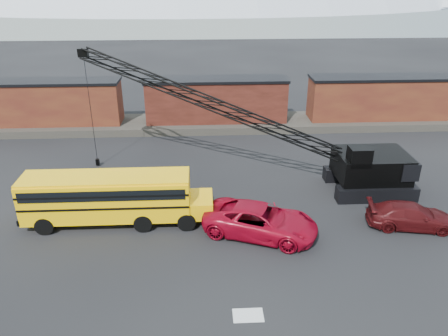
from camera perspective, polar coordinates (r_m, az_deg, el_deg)
The scene contains 10 objects.
ground at distance 24.09m, azimuth 0.97°, elevation -12.19°, with size 160.00×160.00×0.00m, color black.
gravel_berm at distance 43.58m, azimuth -0.98°, elevation 5.84°, with size 120.00×5.00×0.70m, color #433E37.
boxcar_west_near at distance 45.25m, azimuth -21.91°, elevation 7.97°, with size 13.70×3.10×4.17m.
boxcar_mid at distance 42.86m, azimuth -1.01°, elevation 8.89°, with size 13.70×3.10×4.17m.
boxcar_east_near at distance 46.23m, azimuth 19.47°, elevation 8.67°, with size 13.70×3.10×4.17m.
snow_patch at distance 21.07m, azimuth 3.17°, elevation -18.66°, with size 1.40×0.90×0.02m, color silver.
school_bus at distance 27.41m, azimuth -14.30°, elevation -3.64°, with size 11.65×2.65×3.19m.
red_pickup at distance 25.91m, azimuth 4.82°, elevation -6.87°, with size 3.08×6.68×1.86m, color #A0071F.
maroon_suv at distance 28.96m, azimuth 23.24°, elevation -5.75°, with size 2.11×5.20×1.51m, color #400B0D.
crawler_crane at distance 31.06m, azimuth -0.64°, elevation 8.00°, with size 23.39×7.69×9.42m.
Camera 1 is at (-1.39, -19.20, 14.48)m, focal length 35.00 mm.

